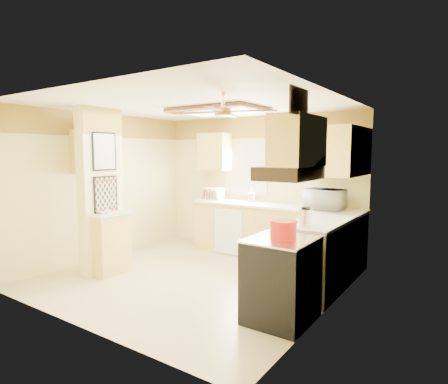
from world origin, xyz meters
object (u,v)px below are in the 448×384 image
Objects in this scene: microwave at (325,199)px; bowl at (104,212)px; stove at (282,279)px; dutch_oven at (283,229)px; kettle at (305,217)px.

microwave reaches higher than bowl.
bowl reaches higher than stove.
dutch_oven is at bearing 1.69° from bowl.
dutch_oven is at bearing -45.09° from stove.
stove is at bearing 102.35° from microwave.
microwave is at bearing 97.69° from dutch_oven.
kettle is at bearing 89.83° from stove.
stove is 2.23m from microwave.
dutch_oven reaches higher than bowl.
kettle is (-0.02, 0.66, 0.03)m from dutch_oven.
stove is at bearing 134.91° from dutch_oven.
kettle is (0.27, -1.48, -0.05)m from microwave.
bowl is 2.86m from dutch_oven.
microwave is at bearing 40.89° from bowl.
dutch_oven is (0.02, -0.02, 0.56)m from stove.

